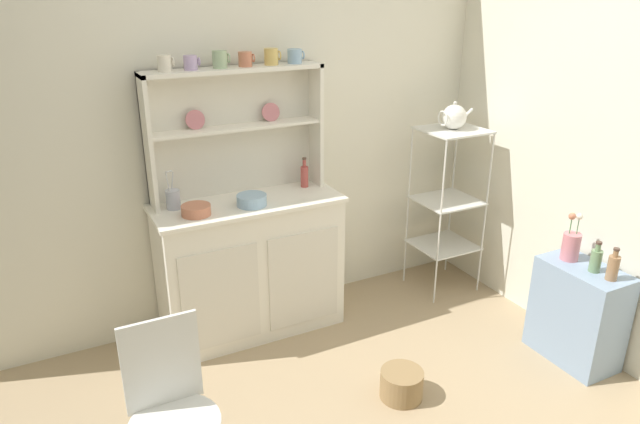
% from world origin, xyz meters
% --- Properties ---
extents(wall_back, '(3.84, 0.05, 2.50)m').
position_xyz_m(wall_back, '(0.00, 1.62, 1.25)').
color(wall_back, silver).
rests_on(wall_back, ground).
extents(hutch_cabinet, '(1.11, 0.45, 0.86)m').
position_xyz_m(hutch_cabinet, '(-0.11, 1.37, 0.44)').
color(hutch_cabinet, white).
rests_on(hutch_cabinet, ground).
extents(hutch_shelf_unit, '(1.04, 0.18, 0.75)m').
position_xyz_m(hutch_shelf_unit, '(-0.11, 1.53, 1.29)').
color(hutch_shelf_unit, silver).
rests_on(hutch_shelf_unit, hutch_cabinet).
extents(bakers_rack, '(0.40, 0.38, 1.16)m').
position_xyz_m(bakers_rack, '(1.30, 1.27, 0.72)').
color(bakers_rack, silver).
rests_on(bakers_rack, ground).
extents(side_shelf_blue, '(0.28, 0.48, 0.58)m').
position_xyz_m(side_shelf_blue, '(1.44, 0.23, 0.29)').
color(side_shelf_blue, '#849EBC').
rests_on(side_shelf_blue, ground).
extents(wire_chair, '(0.36, 0.36, 0.85)m').
position_xyz_m(wire_chair, '(-0.86, 0.26, 0.52)').
color(wire_chair, white).
rests_on(wire_chair, ground).
extents(floor_basket, '(0.23, 0.23, 0.16)m').
position_xyz_m(floor_basket, '(0.35, 0.39, 0.08)').
color(floor_basket, '#93754C').
rests_on(floor_basket, ground).
extents(cup_cream_0, '(0.09, 0.07, 0.09)m').
position_xyz_m(cup_cream_0, '(-0.48, 1.49, 1.65)').
color(cup_cream_0, silver).
rests_on(cup_cream_0, hutch_shelf_unit).
extents(cup_lilac_1, '(0.09, 0.07, 0.08)m').
position_xyz_m(cup_lilac_1, '(-0.34, 1.49, 1.65)').
color(cup_lilac_1, '#B79ECC').
rests_on(cup_lilac_1, hutch_shelf_unit).
extents(cup_sage_2, '(0.09, 0.08, 0.09)m').
position_xyz_m(cup_sage_2, '(-0.18, 1.49, 1.66)').
color(cup_sage_2, '#9EB78E').
rests_on(cup_sage_2, hutch_shelf_unit).
extents(cup_terracotta_3, '(0.09, 0.08, 0.08)m').
position_xyz_m(cup_terracotta_3, '(-0.03, 1.49, 1.65)').
color(cup_terracotta_3, '#C67556').
rests_on(cup_terracotta_3, hutch_shelf_unit).
extents(cup_gold_4, '(0.09, 0.08, 0.09)m').
position_xyz_m(cup_gold_4, '(0.12, 1.49, 1.66)').
color(cup_gold_4, '#DBB760').
rests_on(cup_gold_4, hutch_shelf_unit).
extents(cup_sky_5, '(0.10, 0.08, 0.08)m').
position_xyz_m(cup_sky_5, '(0.27, 1.49, 1.65)').
color(cup_sky_5, '#8EB2D1').
rests_on(cup_sky_5, hutch_shelf_unit).
extents(bowl_mixing_large, '(0.16, 0.16, 0.06)m').
position_xyz_m(bowl_mixing_large, '(-0.43, 1.29, 0.89)').
color(bowl_mixing_large, '#C67556').
rests_on(bowl_mixing_large, hutch_cabinet).
extents(bowl_floral_medium, '(0.17, 0.17, 0.06)m').
position_xyz_m(bowl_floral_medium, '(-0.11, 1.29, 0.89)').
color(bowl_floral_medium, '#8EB2D1').
rests_on(bowl_floral_medium, hutch_cabinet).
extents(jam_bottle, '(0.05, 0.05, 0.19)m').
position_xyz_m(jam_bottle, '(0.31, 1.45, 0.93)').
color(jam_bottle, '#B74C47').
rests_on(jam_bottle, hutch_cabinet).
extents(utensil_jar, '(0.08, 0.08, 0.23)m').
position_xyz_m(utensil_jar, '(-0.52, 1.45, 0.92)').
color(utensil_jar, '#B2B7C6').
rests_on(utensil_jar, hutch_cabinet).
extents(porcelain_teapot, '(0.25, 0.16, 0.18)m').
position_xyz_m(porcelain_teapot, '(1.30, 1.27, 1.24)').
color(porcelain_teapot, white).
rests_on(porcelain_teapot, bakers_rack).
extents(flower_vase, '(0.10, 0.10, 0.28)m').
position_xyz_m(flower_vase, '(1.44, 0.35, 0.68)').
color(flower_vase, '#D17A84').
rests_on(flower_vase, side_shelf_blue).
extents(oil_bottle, '(0.06, 0.06, 0.18)m').
position_xyz_m(oil_bottle, '(1.44, 0.18, 0.65)').
color(oil_bottle, '#6B8C60').
rests_on(oil_bottle, side_shelf_blue).
extents(vinegar_bottle, '(0.06, 0.06, 0.18)m').
position_xyz_m(vinegar_bottle, '(1.44, 0.08, 0.66)').
color(vinegar_bottle, '#99704C').
rests_on(vinegar_bottle, side_shelf_blue).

